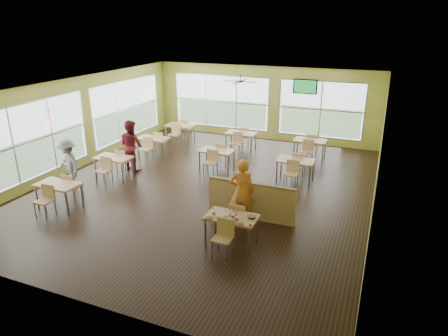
{
  "coord_description": "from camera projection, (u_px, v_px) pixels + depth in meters",
  "views": [
    {
      "loc": [
        4.97,
        -10.74,
        5.02
      ],
      "look_at": [
        0.97,
        -0.94,
        1.09
      ],
      "focal_mm": 32.0,
      "sensor_mm": 36.0,
      "label": 1
    }
  ],
  "objects": [
    {
      "name": "tv_backwall",
      "position": [
        305.0,
        87.0,
        16.46
      ],
      "size": [
        1.0,
        0.07,
        0.6
      ],
      "color": "black",
      "rests_on": "wall_back"
    },
    {
      "name": "patron_grey",
      "position": [
        68.0,
        164.0,
        12.5
      ],
      "size": [
        1.18,
        0.94,
        1.6
      ],
      "primitive_type": "imported",
      "rotation": [
        0.0,
        0.0,
        -0.38
      ],
      "color": "slate",
      "rests_on": "floor"
    },
    {
      "name": "window_bays",
      "position": [
        178.0,
        115.0,
        15.93
      ],
      "size": [
        9.24,
        10.24,
        2.38
      ],
      "color": "white",
      "rests_on": "room"
    },
    {
      "name": "food_basket",
      "position": [
        252.0,
        217.0,
        9.17
      ],
      "size": [
        0.21,
        0.21,
        0.05
      ],
      "color": "black",
      "rests_on": "main_table"
    },
    {
      "name": "wrapper_right",
      "position": [
        240.0,
        224.0,
        8.88
      ],
      "size": [
        0.16,
        0.15,
        0.04
      ],
      "primitive_type": "ellipsoid",
      "rotation": [
        0.0,
        0.0,
        -0.07
      ],
      "color": "#926A46",
      "rests_on": "main_table"
    },
    {
      "name": "cup_yellow",
      "position": [
        225.0,
        217.0,
        9.05
      ],
      "size": [
        0.1,
        0.1,
        0.38
      ],
      "color": "white",
      "rests_on": "main_table"
    },
    {
      "name": "wrapper_mid",
      "position": [
        233.0,
        214.0,
        9.29
      ],
      "size": [
        0.25,
        0.24,
        0.05
      ],
      "primitive_type": "ellipsoid",
      "rotation": [
        0.0,
        0.0,
        -0.37
      ],
      "color": "#926A46",
      "rests_on": "main_table"
    },
    {
      "name": "room",
      "position": [
        206.0,
        139.0,
        12.28
      ],
      "size": [
        12.0,
        12.04,
        3.2
      ],
      "color": "black",
      "rests_on": "ground"
    },
    {
      "name": "ceiling_fan",
      "position": [
        240.0,
        81.0,
        14.41
      ],
      "size": [
        1.25,
        1.25,
        0.29
      ],
      "color": "#2D2119",
      "rests_on": "ceiling"
    },
    {
      "name": "cup_red_near",
      "position": [
        233.0,
        216.0,
        9.12
      ],
      "size": [
        0.09,
        0.09,
        0.33
      ],
      "color": "white",
      "rests_on": "main_table"
    },
    {
      "name": "main_table",
      "position": [
        231.0,
        221.0,
        9.3
      ],
      "size": [
        1.22,
        1.52,
        0.87
      ],
      "color": "tan",
      "rests_on": "floor"
    },
    {
      "name": "pendant_lights",
      "position": [
        130.0,
        100.0,
        13.7
      ],
      "size": [
        0.11,
        7.31,
        0.86
      ],
      "color": "#2D2119",
      "rests_on": "ceiling"
    },
    {
      "name": "patron_maroon",
      "position": [
        131.0,
        145.0,
        13.98
      ],
      "size": [
        1.03,
        0.89,
        1.81
      ],
      "primitive_type": "imported",
      "rotation": [
        0.0,
        0.0,
        2.88
      ],
      "color": "maroon",
      "rests_on": "floor"
    },
    {
      "name": "cup_red_far",
      "position": [
        237.0,
        219.0,
        8.98
      ],
      "size": [
        0.09,
        0.09,
        0.34
      ],
      "color": "white",
      "rests_on": "main_table"
    },
    {
      "name": "man_plaid",
      "position": [
        242.0,
        191.0,
        10.28
      ],
      "size": [
        0.75,
        0.61,
        1.76
      ],
      "primitive_type": "imported",
      "rotation": [
        0.0,
        0.0,
        3.47
      ],
      "color": "#EF451A",
      "rests_on": "floor"
    },
    {
      "name": "wrapper_left",
      "position": [
        209.0,
        218.0,
        9.15
      ],
      "size": [
        0.22,
        0.21,
        0.04
      ],
      "primitive_type": "ellipsoid",
      "rotation": [
        0.0,
        0.0,
        -0.35
      ],
      "color": "#926A46",
      "rests_on": "main_table"
    },
    {
      "name": "cup_blue",
      "position": [
        214.0,
        213.0,
        9.27
      ],
      "size": [
        0.09,
        0.09,
        0.32
      ],
      "color": "white",
      "rests_on": "main_table"
    },
    {
      "name": "ketchup_cup",
      "position": [
        250.0,
        225.0,
        8.83
      ],
      "size": [
        0.06,
        0.06,
        0.03
      ],
      "primitive_type": "cylinder",
      "color": "#9D090E",
      "rests_on": "main_table"
    },
    {
      "name": "half_wall_divider",
      "position": [
        251.0,
        201.0,
        10.6
      ],
      "size": [
        2.4,
        0.14,
        1.04
      ],
      "color": "tan",
      "rests_on": "floor"
    },
    {
      "name": "dining_tables",
      "position": [
        200.0,
        149.0,
        14.47
      ],
      "size": [
        6.92,
        8.72,
        0.87
      ],
      "color": "tan",
      "rests_on": "floor"
    }
  ]
}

